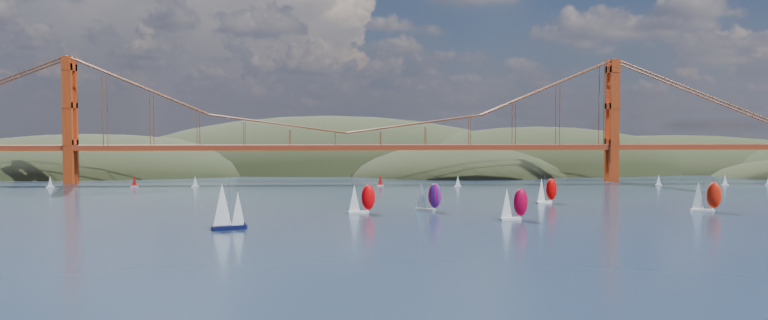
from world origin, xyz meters
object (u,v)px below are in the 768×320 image
Objects in this scene: racer_0 at (361,198)px; racer_rwb at (428,196)px; racer_1 at (513,203)px; racer_3 at (546,190)px; racer_2 at (706,196)px; sloop_navy at (227,207)px.

racer_0 is 1.01× the size of racer_rwb.
racer_1 is 1.05× the size of racer_3.
racer_0 is 1.02× the size of racer_3.
racer_2 is 81.76m from racer_rwb.
racer_0 is at bearing 178.03° from racer_3.
racer_1 is 1.03× the size of racer_rwb.
racer_2 is 48.09m from racer_3.
racer_0 is at bearing -139.23° from racer_rwb.
racer_1 is 47.02m from racer_3.
sloop_navy is 1.36× the size of racer_rwb.
racer_0 is at bearing 138.08° from racer_1.
racer_3 is at bearing 158.37° from racer_2.
racer_rwb is (-81.47, 6.95, -0.29)m from racer_2.
racer_rwb is (-41.05, -19.12, 0.09)m from racer_3.
racer_3 is 45.28m from racer_rwb.
racer_2 is at bearing 19.86° from racer_rwb.
racer_1 is at bearing -23.83° from racer_rwb.
racer_3 is at bearing 6.67° from racer_0.
racer_0 reaches higher than racer_3.
racer_1 is 63.15m from racer_2.
sloop_navy is 46.14m from racer_0.
racer_0 is at bearing -169.49° from racer_2.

